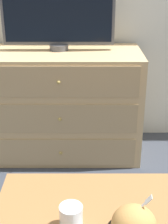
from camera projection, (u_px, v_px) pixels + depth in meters
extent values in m
plane|color=#383D47|center=(55.00, 133.00, 2.92)|extent=(12.00, 12.00, 0.00)
cube|color=tan|center=(62.00, 104.00, 2.50)|extent=(1.11, 0.51, 0.77)
cube|color=tan|center=(60.00, 153.00, 2.37)|extent=(1.03, 0.01, 0.21)
sphere|color=tan|center=(60.00, 153.00, 2.36)|extent=(0.02, 0.02, 0.02)
cube|color=tan|center=(59.00, 119.00, 2.26)|extent=(1.03, 0.01, 0.21)
sphere|color=tan|center=(59.00, 119.00, 2.26)|extent=(0.02, 0.02, 0.02)
cube|color=tan|center=(58.00, 82.00, 2.16)|extent=(1.03, 0.01, 0.21)
sphere|color=tan|center=(58.00, 82.00, 2.15)|extent=(0.02, 0.02, 0.02)
cylinder|color=#515156|center=(59.00, 47.00, 2.38)|extent=(0.13, 0.13, 0.04)
cube|color=#515156|center=(57.00, 7.00, 2.28)|extent=(0.76, 0.04, 0.49)
cube|color=black|center=(57.00, 7.00, 2.26)|extent=(0.72, 0.01, 0.45)
cube|color=#9E6B3D|center=(106.00, 221.00, 1.35)|extent=(0.91, 0.62, 0.02)
cylinder|color=brown|center=(17.00, 215.00, 1.68)|extent=(0.04, 0.04, 0.40)
ellipsoid|color=tan|center=(133.00, 224.00, 1.22)|extent=(0.16, 0.16, 0.14)
cube|color=white|center=(134.00, 214.00, 1.23)|extent=(0.10, 0.02, 0.13)
cube|color=white|center=(148.00, 200.00, 1.20)|extent=(0.03, 0.03, 0.03)
cylinder|color=white|center=(71.00, 221.00, 1.29)|extent=(0.08, 0.08, 0.06)
cylinder|color=white|center=(71.00, 217.00, 1.28)|extent=(0.09, 0.09, 0.10)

